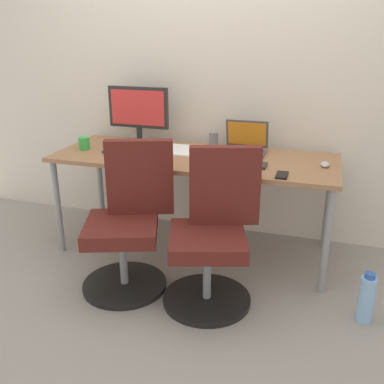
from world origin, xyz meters
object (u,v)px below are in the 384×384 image
at_px(office_chair_right, 213,235).
at_px(water_bottle_on_floor, 366,298).
at_px(office_chair_left, 129,224).
at_px(coffee_mug, 84,143).
at_px(open_laptop, 245,145).
at_px(desktop_monitor, 138,111).

relative_size(office_chair_right, water_bottle_on_floor, 3.03).
relative_size(office_chair_left, office_chair_right, 1.00).
height_order(office_chair_left, water_bottle_on_floor, office_chair_left).
distance_m(office_chair_right, coffee_mug, 1.28).
distance_m(office_chair_left, water_bottle_on_floor, 1.47).
bearing_deg(open_laptop, office_chair_left, -126.80).
xyz_separation_m(water_bottle_on_floor, coffee_mug, (-2.01, 0.48, 0.63)).
bearing_deg(office_chair_left, water_bottle_on_floor, 0.99).
bearing_deg(water_bottle_on_floor, coffee_mug, 166.63).
bearing_deg(office_chair_right, water_bottle_on_floor, 1.54).
bearing_deg(water_bottle_on_floor, desktop_monitor, 155.34).
relative_size(desktop_monitor, open_laptop, 1.55).
xyz_separation_m(water_bottle_on_floor, desktop_monitor, (-1.70, 0.78, 0.84)).
distance_m(office_chair_right, water_bottle_on_floor, 0.93).
bearing_deg(water_bottle_on_floor, office_chair_right, -178.46).
xyz_separation_m(office_chair_right, coffee_mug, (-1.12, 0.50, 0.35)).
bearing_deg(open_laptop, office_chair_right, -92.03).
bearing_deg(desktop_monitor, open_laptop, -2.41).
bearing_deg(water_bottle_on_floor, office_chair_left, -179.01).
distance_m(water_bottle_on_floor, desktop_monitor, 2.05).
xyz_separation_m(office_chair_left, water_bottle_on_floor, (1.44, 0.02, -0.28)).
bearing_deg(office_chair_right, open_laptop, 87.97).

